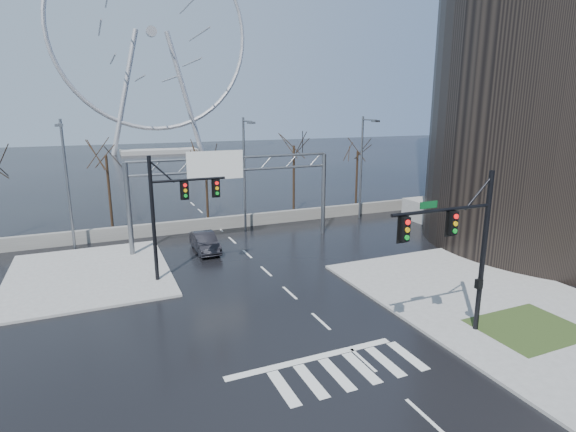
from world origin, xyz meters
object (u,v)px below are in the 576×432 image
signal_mast_far (171,206)px  signal_mast_near (464,240)px  sign_gantry (230,181)px  ferris_wheel (152,40)px  car (205,242)px

signal_mast_far → signal_mast_near: bearing=-49.7°
sign_gantry → ferris_wheel: size_ratio=0.32×
signal_mast_near → signal_mast_far: size_ratio=1.00×
signal_mast_near → car: signal_mast_near is taller
car → ferris_wheel: bearing=84.2°
ferris_wheel → signal_mast_near: bearing=-89.9°
signal_mast_far → sign_gantry: bearing=47.5°
signal_mast_near → car: 20.08m
signal_mast_far → car: size_ratio=1.80×
car → signal_mast_far: bearing=-122.1°
ferris_wheel → sign_gantry: bearing=-93.8°
signal_mast_near → sign_gantry: bearing=106.2°
signal_mast_near → car: size_ratio=1.80×
signal_mast_near → ferris_wheel: bearing=90.1°
ferris_wheel → car: bearing=-95.5°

